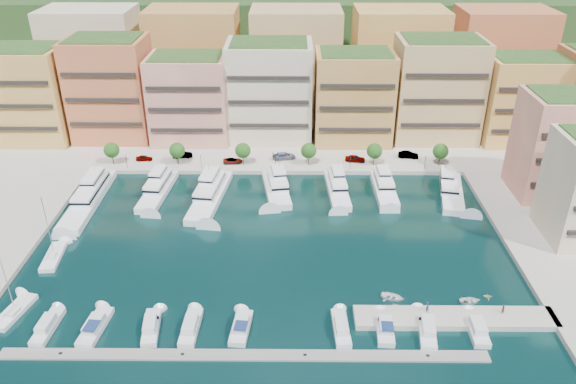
{
  "coord_description": "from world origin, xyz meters",
  "views": [
    {
      "loc": [
        4.01,
        -91.18,
        60.24
      ],
      "look_at": [
        3.18,
        9.94,
        6.0
      ],
      "focal_mm": 35.0,
      "sensor_mm": 36.0,
      "label": 1
    }
  ],
  "objects_px": {
    "sailboat_0": "(14,312)",
    "person_1": "(503,309)",
    "cruiser_2": "(151,327)",
    "lamppost_3": "(350,158)",
    "tree_3": "(309,151)",
    "car_1": "(182,155)",
    "tree_0": "(112,150)",
    "cruiser_6": "(341,328)",
    "yacht_1": "(158,189)",
    "yacht_2": "(210,193)",
    "person_0": "(427,307)",
    "tree_5": "(441,151)",
    "yacht_4": "(337,188)",
    "yacht_6": "(451,189)",
    "cruiser_4": "(241,328)",
    "tree_2": "(243,151)",
    "tender_2": "(470,301)",
    "cruiser_3": "(191,328)",
    "cruiser_8": "(427,329)",
    "lamppost_4": "(426,159)",
    "tree_4": "(375,151)",
    "yacht_0": "(89,196)",
    "yacht_5": "(384,187)",
    "yacht_3": "(276,187)",
    "tree_1": "(177,150)",
    "car_5": "(408,155)",
    "lamppost_0": "(126,158)",
    "tender_3": "(488,296)",
    "cruiser_7": "(385,329)",
    "tender_0": "(393,297)",
    "lamppost_2": "(275,158)",
    "sailboat_1": "(53,257)",
    "cruiser_0": "(48,327)",
    "tender_1": "(394,306)",
    "car_4": "(355,158)",
    "cruiser_1": "(95,327)",
    "car_2": "(233,161)",
    "cruiser_9": "(477,329)"
  },
  "relations": [
    {
      "from": "cruiser_4",
      "to": "tender_2",
      "type": "height_order",
      "value": "cruiser_4"
    },
    {
      "from": "yacht_1",
      "to": "yacht_4",
      "type": "bearing_deg",
      "value": 0.95
    },
    {
      "from": "yacht_2",
      "to": "cruiser_6",
      "type": "distance_m",
      "value": 50.1
    },
    {
      "from": "yacht_6",
      "to": "cruiser_4",
      "type": "bearing_deg",
      "value": -134.08
    },
    {
      "from": "tree_0",
      "to": "lamppost_2",
      "type": "height_order",
      "value": "tree_0"
    },
    {
      "from": "tree_0",
      "to": "tree_5",
      "type": "xyz_separation_m",
      "value": [
        80.0,
        0.0,
        0.0
      ]
    },
    {
      "from": "person_0",
      "to": "person_1",
      "type": "bearing_deg",
      "value": -96.53
    },
    {
      "from": "cruiser_8",
      "to": "cruiser_1",
      "type": "bearing_deg",
      "value": -179.98
    },
    {
      "from": "car_1",
      "to": "yacht_5",
      "type": "bearing_deg",
      "value": -116.46
    },
    {
      "from": "tree_4",
      "to": "yacht_3",
      "type": "distance_m",
      "value": 26.72
    },
    {
      "from": "tree_2",
      "to": "tree_4",
      "type": "relative_size",
      "value": 1.0
    },
    {
      "from": "tree_3",
      "to": "car_1",
      "type": "relative_size",
      "value": 1.15
    },
    {
      "from": "tree_1",
      "to": "cruiser_6",
      "type": "xyz_separation_m",
      "value": [
        35.69,
        -58.09,
        -4.2
      ]
    },
    {
      "from": "tree_2",
      "to": "cruiser_6",
      "type": "xyz_separation_m",
      "value": [
        19.69,
        -58.09,
        -4.2
      ]
    },
    {
      "from": "tender_0",
      "to": "person_1",
      "type": "distance_m",
      "value": 17.31
    },
    {
      "from": "sailboat_0",
      "to": "tender_3",
      "type": "bearing_deg",
      "value": 3.41
    },
    {
      "from": "cruiser_2",
      "to": "cruiser_3",
      "type": "distance_m",
      "value": 6.16
    },
    {
      "from": "sailboat_0",
      "to": "person_1",
      "type": "height_order",
      "value": "sailboat_0"
    },
    {
      "from": "lamppost_3",
      "to": "yacht_2",
      "type": "height_order",
      "value": "yacht_2"
    },
    {
      "from": "cruiser_2",
      "to": "lamppost_3",
      "type": "bearing_deg",
      "value": 57.31
    },
    {
      "from": "tree_5",
      "to": "yacht_4",
      "type": "distance_m",
      "value": 28.86
    },
    {
      "from": "yacht_2",
      "to": "sailboat_1",
      "type": "height_order",
      "value": "sailboat_1"
    },
    {
      "from": "tree_4",
      "to": "yacht_6",
      "type": "bearing_deg",
      "value": -39.57
    },
    {
      "from": "cruiser_3",
      "to": "cruiser_8",
      "type": "relative_size",
      "value": 0.92
    },
    {
      "from": "lamppost_2",
      "to": "yacht_5",
      "type": "relative_size",
      "value": 0.26
    },
    {
      "from": "tree_4",
      "to": "yacht_0",
      "type": "xyz_separation_m",
      "value": [
        -64.6,
        -16.85,
        -3.53
      ]
    },
    {
      "from": "lamppost_3",
      "to": "cruiser_9",
      "type": "distance_m",
      "value": 57.77
    },
    {
      "from": "cruiser_6",
      "to": "yacht_1",
      "type": "bearing_deg",
      "value": 130.16
    },
    {
      "from": "cruiser_6",
      "to": "cruiser_7",
      "type": "xyz_separation_m",
      "value": [
        6.8,
        -0.01,
        0.02
      ]
    },
    {
      "from": "yacht_2",
      "to": "person_0",
      "type": "bearing_deg",
      "value": -44.68
    },
    {
      "from": "tree_0",
      "to": "person_1",
      "type": "height_order",
      "value": "tree_0"
    },
    {
      "from": "yacht_5",
      "to": "tender_3",
      "type": "xyz_separation_m",
      "value": [
        12.06,
        -37.9,
        -0.8
      ]
    },
    {
      "from": "yacht_3",
      "to": "yacht_6",
      "type": "distance_m",
      "value": 39.34
    },
    {
      "from": "cruiser_0",
      "to": "car_1",
      "type": "bearing_deg",
      "value": 80.58
    },
    {
      "from": "lamppost_4",
      "to": "cruiser_8",
      "type": "bearing_deg",
      "value": -101.18
    },
    {
      "from": "yacht_3",
      "to": "lamppost_0",
      "type": "bearing_deg",
      "value": 164.91
    },
    {
      "from": "tree_3",
      "to": "car_2",
      "type": "height_order",
      "value": "tree_3"
    },
    {
      "from": "cruiser_7",
      "to": "tender_0",
      "type": "height_order",
      "value": "cruiser_7"
    },
    {
      "from": "lamppost_3",
      "to": "cruiser_2",
      "type": "height_order",
      "value": "lamppost_3"
    },
    {
      "from": "yacht_1",
      "to": "yacht_6",
      "type": "relative_size",
      "value": 0.99
    },
    {
      "from": "yacht_6",
      "to": "car_4",
      "type": "relative_size",
      "value": 3.89
    },
    {
      "from": "yacht_6",
      "to": "cruiser_4",
      "type": "height_order",
      "value": "yacht_6"
    },
    {
      "from": "cruiser_0",
      "to": "tender_1",
      "type": "bearing_deg",
      "value": 5.83
    },
    {
      "from": "cruiser_2",
      "to": "car_1",
      "type": "xyz_separation_m",
      "value": [
        -5.86,
        62.08,
        1.26
      ]
    },
    {
      "from": "tree_2",
      "to": "tender_2",
      "type": "bearing_deg",
      "value": -50.75
    },
    {
      "from": "yacht_3",
      "to": "tender_2",
      "type": "bearing_deg",
      "value": -49.48
    },
    {
      "from": "cruiser_3",
      "to": "sailboat_1",
      "type": "xyz_separation_m",
      "value": [
        -28.68,
        19.11,
        -0.24
      ]
    },
    {
      "from": "tree_1",
      "to": "car_5",
      "type": "relative_size",
      "value": 1.13
    },
    {
      "from": "yacht_4",
      "to": "cruiser_3",
      "type": "xyz_separation_m",
      "value": [
        -25.87,
        -45.62,
        -0.54
      ]
    },
    {
      "from": "lamppost_0",
      "to": "cruiser_2",
      "type": "bearing_deg",
      "value": -71.93
    }
  ]
}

